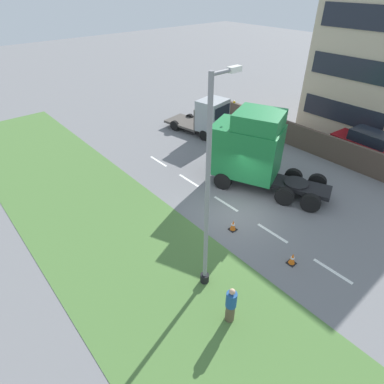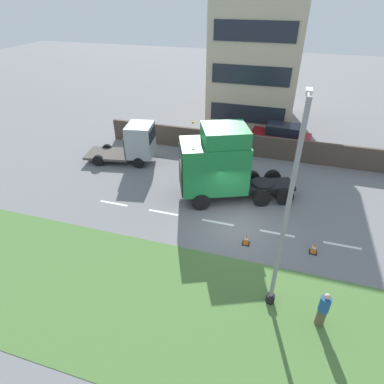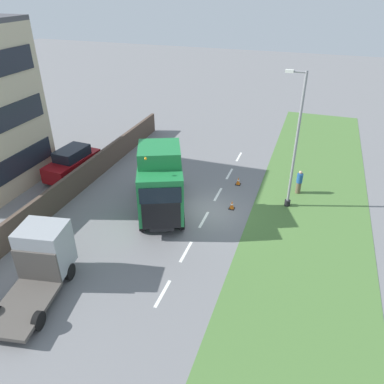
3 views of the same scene
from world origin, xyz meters
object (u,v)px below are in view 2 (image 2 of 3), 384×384
flatbed_truck (135,143)px  lamp_post (284,227)px  parked_car (281,138)px  traffic_cone_trailing (246,239)px  traffic_cone_lead (314,248)px  pedestrian (323,310)px  lorry_cab (219,164)px

flatbed_truck → lamp_post: (-9.99, -10.69, 2.37)m
parked_car → traffic_cone_trailing: parked_car is taller
traffic_cone_lead → traffic_cone_trailing: 3.25m
lamp_post → flatbed_truck: bearing=46.9°
pedestrian → traffic_cone_lead: pedestrian is taller
traffic_cone_lead → lamp_post: bearing=153.7°
lamp_post → pedestrian: 3.64m
lamp_post → traffic_cone_lead: 5.32m
lorry_cab → lamp_post: bearing=-174.1°
lamp_post → traffic_cone_trailing: size_ratio=14.48×
pedestrian → lamp_post: bearing=73.9°
lorry_cab → parked_car: 8.97m
pedestrian → traffic_cone_trailing: bearing=42.1°
pedestrian → traffic_cone_trailing: (3.74, 3.38, -0.53)m
lorry_cab → parked_car: (8.31, -3.14, -1.27)m
flatbed_truck → parked_car: bearing=107.5°
traffic_cone_trailing → pedestrian: bearing=-137.9°
parked_car → pedestrian: bearing=-166.3°
pedestrian → traffic_cone_lead: 4.10m
pedestrian → traffic_cone_trailing: pedestrian is taller
lorry_cab → traffic_cone_lead: (-3.43, -5.61, -2.00)m
parked_car → pedestrian: parked_car is taller
lorry_cab → lamp_post: lamp_post is taller
lorry_cab → lamp_post: size_ratio=0.84×
parked_car → traffic_cone_lead: bearing=-163.9°
flatbed_truck → pedestrian: bearing=39.7°
flatbed_truck → traffic_cone_trailing: flatbed_truck is taller
traffic_cone_trailing → traffic_cone_lead: bearing=-84.3°
flatbed_truck → traffic_cone_trailing: 11.50m
lorry_cab → parked_car: size_ratio=1.52×
pedestrian → traffic_cone_lead: size_ratio=2.85×
lorry_cab → traffic_cone_trailing: 4.87m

